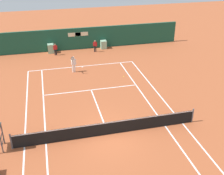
{
  "coord_description": "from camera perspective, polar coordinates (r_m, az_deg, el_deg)",
  "views": [
    {
      "loc": [
        -3.32,
        -14.53,
        11.18
      ],
      "look_at": [
        1.46,
        4.92,
        0.8
      ],
      "focal_mm": 45.02,
      "sensor_mm": 36.0,
      "label": 1
    }
  ],
  "objects": [
    {
      "name": "ground_plane",
      "position": [
        19.09,
        -1.17,
        -8.47
      ],
      "size": [
        80.0,
        80.0,
        0.01
      ],
      "color": "#A8512D"
    },
    {
      "name": "tennis_net",
      "position": [
        18.33,
        -0.78,
        -8.2
      ],
      "size": [
        12.1,
        0.1,
        1.07
      ],
      "color": "#4C4C51",
      "rests_on": "ground_plane"
    },
    {
      "name": "sponsor_back_wall",
      "position": [
        33.21,
        -7.53,
        9.68
      ],
      "size": [
        25.0,
        1.02,
        2.5
      ],
      "color": "#194C38",
      "rests_on": "ground_plane"
    },
    {
      "name": "player_on_baseline",
      "position": [
        27.11,
        -7.84,
        4.94
      ],
      "size": [
        0.53,
        0.73,
        1.79
      ],
      "rotation": [
        0.0,
        0.0,
        3.32
      ],
      "color": "white",
      "rests_on": "ground_plane"
    },
    {
      "name": "ball_kid_centre_post",
      "position": [
        32.28,
        -3.45,
        8.57
      ],
      "size": [
        0.46,
        0.22,
        1.38
      ],
      "rotation": [
        0.0,
        0.0,
        3.0
      ],
      "color": "black",
      "rests_on": "ground_plane"
    },
    {
      "name": "ball_kid_right_post",
      "position": [
        31.84,
        -11.43,
        7.75
      ],
      "size": [
        0.44,
        0.21,
        1.32
      ],
      "rotation": [
        0.0,
        0.0,
        3.29
      ],
      "color": "black",
      "rests_on": "ground_plane"
    },
    {
      "name": "tennis_ball_near_service_line",
      "position": [
        27.48,
        -14.3,
        2.56
      ],
      "size": [
        0.07,
        0.07,
        0.07
      ],
      "primitive_type": "sphere",
      "color": "#CCE033",
      "rests_on": "ground_plane"
    },
    {
      "name": "tennis_ball_mid_court",
      "position": [
        26.27,
        2.4,
        2.26
      ],
      "size": [
        0.07,
        0.07,
        0.07
      ],
      "primitive_type": "sphere",
      "color": "#CCE033",
      "rests_on": "ground_plane"
    }
  ]
}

